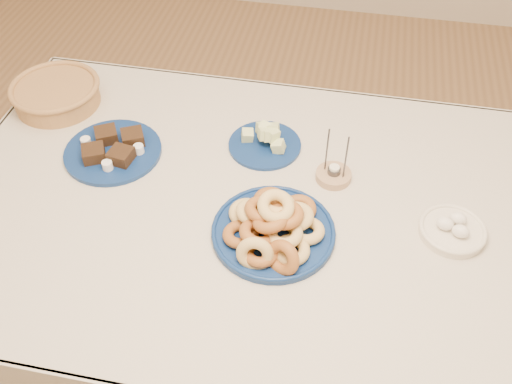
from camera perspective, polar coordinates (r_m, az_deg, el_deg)
ground at (r=2.13m, az=0.27°, el=-15.15°), size 5.00×5.00×0.00m
dining_table at (r=1.59m, az=0.35°, el=-3.88°), size 1.71×1.11×0.75m
donut_platter at (r=1.41m, az=1.74°, el=-3.50°), size 0.35×0.35×0.14m
melon_plate at (r=1.67m, az=0.96°, el=5.21°), size 0.28×0.28×0.07m
brownie_plate at (r=1.70m, az=-14.10°, el=4.14°), size 0.33×0.33×0.05m
wicker_basket at (r=1.92m, az=-19.36°, el=9.31°), size 0.31×0.31×0.07m
candle_holder at (r=1.59m, az=7.76°, el=1.73°), size 0.13×0.13×0.16m
egg_bowl at (r=1.52m, az=19.07°, el=-3.57°), size 0.20×0.20×0.06m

